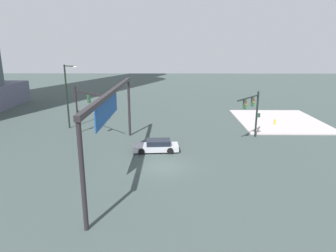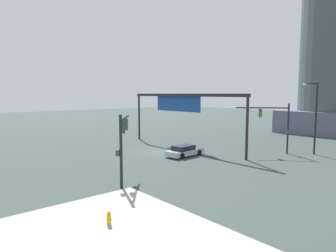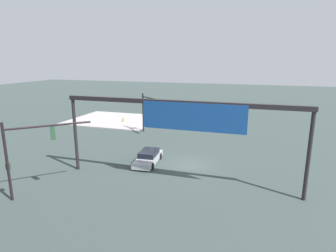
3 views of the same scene
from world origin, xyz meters
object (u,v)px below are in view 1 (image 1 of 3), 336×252
traffic_signal_near_corner (82,104)px  sedan_car_approaching (156,146)px  streetlamp_curved_arm (68,92)px  fire_hydrant_on_curb (275,122)px  traffic_signal_opposite_side (253,108)px

traffic_signal_near_corner → sedan_car_approaching: (-5.60, -8.83, -3.21)m
sedan_car_approaching → streetlamp_curved_arm: bearing=-41.4°
streetlamp_curved_arm → fire_hydrant_on_curb: streetlamp_curved_arm is taller
traffic_signal_near_corner → sedan_car_approaching: 10.94m
sedan_car_approaching → fire_hydrant_on_curb: bearing=-150.0°
traffic_signal_near_corner → streetlamp_curved_arm: streetlamp_curved_arm is taller
traffic_signal_opposite_side → fire_hydrant_on_curb: bearing=-178.3°
traffic_signal_opposite_side → fire_hydrant_on_curb: traffic_signal_opposite_side is taller
traffic_signal_near_corner → sedan_car_approaching: traffic_signal_near_corner is taller
traffic_signal_near_corner → fire_hydrant_on_curb: traffic_signal_near_corner is taller
streetlamp_curved_arm → fire_hydrant_on_curb: bearing=28.4°
streetlamp_curved_arm → sedan_car_approaching: streetlamp_curved_arm is taller
traffic_signal_opposite_side → traffic_signal_near_corner: bearing=-54.6°
traffic_signal_opposite_side → streetlamp_curved_arm: 22.40m
streetlamp_curved_arm → traffic_signal_near_corner: bearing=-25.1°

